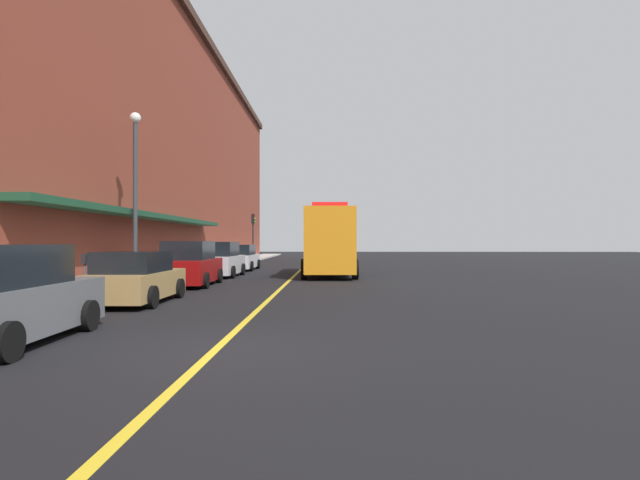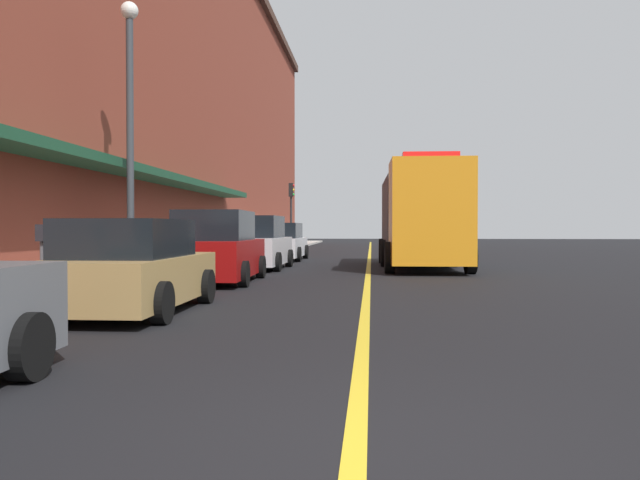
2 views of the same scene
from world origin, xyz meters
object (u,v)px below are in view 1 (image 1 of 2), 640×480
object	(u,v)px
parked_car_3	(220,260)
parked_car_4	(241,258)
parked_car_1	(135,279)
parked_car_2	(190,265)
street_lamp_left	(135,179)
parked_car_0	(3,298)
parking_meter_1	(85,268)
utility_truck	(329,243)
traffic_light_near	(253,228)

from	to	relation	value
parked_car_3	parked_car_4	world-z (taller)	parked_car_3
parked_car_1	parked_car_4	xyz separation A→B (m)	(0.04, 17.13, 0.04)
parked_car_2	street_lamp_left	xyz separation A→B (m)	(-2.01, -0.76, 3.53)
parked_car_2	parked_car_0	bearing A→B (deg)	178.58
parked_car_4	parking_meter_1	xyz separation A→B (m)	(-1.47, -17.35, 0.28)
parked_car_0	parked_car_3	xyz separation A→B (m)	(-0.01, 17.14, 0.02)
parked_car_4	parking_meter_1	distance (m)	17.42
parked_car_2	parked_car_4	world-z (taller)	parked_car_2
parked_car_1	parked_car_2	bearing A→B (deg)	-0.69
parked_car_4	parking_meter_1	bearing A→B (deg)	175.40
parked_car_1	parked_car_0	bearing A→B (deg)	179.47
parked_car_0	parking_meter_1	world-z (taller)	parked_car_0
street_lamp_left	utility_truck	bearing A→B (deg)	42.82
parked_car_2	parked_car_4	distance (m)	11.33
parked_car_3	parked_car_4	xyz separation A→B (m)	(0.01, 6.02, -0.08)
street_lamp_left	parked_car_2	bearing A→B (deg)	20.73
parking_meter_1	street_lamp_left	world-z (taller)	street_lamp_left
parked_car_0	parked_car_3	distance (m)	17.14
parked_car_1	street_lamp_left	distance (m)	6.55
parked_car_2	street_lamp_left	distance (m)	4.14
parked_car_1	parked_car_4	world-z (taller)	parked_car_4
parked_car_3	utility_truck	size ratio (longest dim) A/B	0.50
parking_meter_1	parked_car_0	bearing A→B (deg)	-75.82
parked_car_1	parked_car_3	world-z (taller)	parked_car_3
parked_car_2	parking_meter_1	xyz separation A→B (m)	(-1.41, -6.03, 0.19)
utility_truck	parked_car_2	bearing A→B (deg)	-42.97
parked_car_1	traffic_light_near	xyz separation A→B (m)	(-1.37, 31.07, 2.42)
parked_car_1	parking_meter_1	distance (m)	1.48
parked_car_0	parked_car_2	world-z (taller)	parked_car_2
street_lamp_left	parking_meter_1	bearing A→B (deg)	-83.50
parked_car_2	parked_car_3	xyz separation A→B (m)	(0.04, 5.31, -0.01)
parked_car_3	parking_meter_1	bearing A→B (deg)	173.86
parked_car_3	traffic_light_near	world-z (taller)	traffic_light_near
parked_car_2	parked_car_4	size ratio (longest dim) A/B	0.98
parked_car_3	utility_truck	bearing A→B (deg)	-77.36
parked_car_4	parked_car_3	bearing A→B (deg)	-179.87
parked_car_1	parked_car_3	size ratio (longest dim) A/B	1.01
parked_car_1	parked_car_4	distance (m)	17.13
parked_car_4	street_lamp_left	world-z (taller)	street_lamp_left
parked_car_3	utility_truck	world-z (taller)	utility_truck
parked_car_0	parked_car_1	world-z (taller)	parked_car_0
parked_car_0	parked_car_3	size ratio (longest dim) A/B	1.06
utility_truck	street_lamp_left	world-z (taller)	street_lamp_left
parked_car_0	parked_car_4	distance (m)	23.16
parked_car_0	parked_car_2	bearing A→B (deg)	-1.61
street_lamp_left	traffic_light_near	world-z (taller)	street_lamp_left
parked_car_0	utility_truck	xyz separation A→B (m)	(5.74, 18.31, 0.95)
parked_car_4	street_lamp_left	size ratio (longest dim) A/B	0.66
parked_car_2	parking_meter_1	bearing A→B (deg)	165.13
traffic_light_near	parked_car_0	bearing A→B (deg)	-87.83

